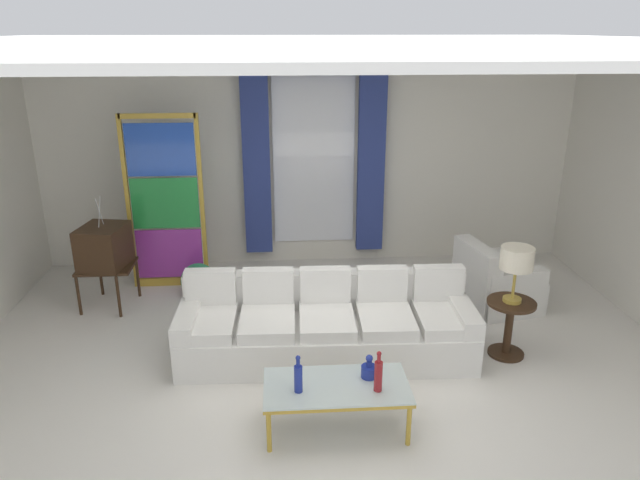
# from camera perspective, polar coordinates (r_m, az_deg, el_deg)

# --- Properties ---
(ground_plane) EXTENTS (16.00, 16.00, 0.00)m
(ground_plane) POSITION_cam_1_polar(r_m,az_deg,el_deg) (5.83, 0.54, -12.80)
(ground_plane) COLOR white
(wall_rear) EXTENTS (8.00, 0.12, 3.00)m
(wall_rear) POSITION_cam_1_polar(r_m,az_deg,el_deg) (8.13, -1.16, 8.14)
(wall_rear) COLOR white
(wall_rear) RESTS_ON ground
(ceiling_slab) EXTENTS (8.00, 7.60, 0.04)m
(ceiling_slab) POSITION_cam_1_polar(r_m,az_deg,el_deg) (5.71, -0.03, 18.58)
(ceiling_slab) COLOR white
(curtained_window) EXTENTS (2.00, 0.17, 2.70)m
(curtained_window) POSITION_cam_1_polar(r_m,az_deg,el_deg) (7.93, -0.58, 9.61)
(curtained_window) COLOR white
(curtained_window) RESTS_ON ground
(couch_white_long) EXTENTS (2.94, 1.00, 0.86)m
(couch_white_long) POSITION_cam_1_polar(r_m,az_deg,el_deg) (6.03, 0.58, -8.23)
(couch_white_long) COLOR white
(couch_white_long) RESTS_ON ground
(coffee_table) EXTENTS (1.18, 0.60, 0.41)m
(coffee_table) POSITION_cam_1_polar(r_m,az_deg,el_deg) (4.96, 1.59, -14.16)
(coffee_table) COLOR silver
(coffee_table) RESTS_ON ground
(bottle_blue_decanter) EXTENTS (0.13, 0.13, 0.21)m
(bottle_blue_decanter) POSITION_cam_1_polar(r_m,az_deg,el_deg) (5.01, 4.75, -12.38)
(bottle_blue_decanter) COLOR navy
(bottle_blue_decanter) RESTS_ON coffee_table
(bottle_crystal_tall) EXTENTS (0.07, 0.07, 0.33)m
(bottle_crystal_tall) POSITION_cam_1_polar(r_m,az_deg,el_deg) (4.79, -2.11, -13.09)
(bottle_crystal_tall) COLOR navy
(bottle_crystal_tall) RESTS_ON coffee_table
(bottle_amber_squat) EXTENTS (0.07, 0.07, 0.35)m
(bottle_amber_squat) POSITION_cam_1_polar(r_m,az_deg,el_deg) (4.81, 5.65, -12.80)
(bottle_amber_squat) COLOR maroon
(bottle_amber_squat) RESTS_ON coffee_table
(vintage_tv) EXTENTS (0.62, 0.67, 1.35)m
(vintage_tv) POSITION_cam_1_polar(r_m,az_deg,el_deg) (7.30, -20.12, -0.76)
(vintage_tv) COLOR #382314
(vintage_tv) RESTS_ON ground
(armchair_white) EXTENTS (0.96, 0.95, 0.80)m
(armchair_white) POSITION_cam_1_polar(r_m,az_deg,el_deg) (7.29, 16.43, -4.11)
(armchair_white) COLOR white
(armchair_white) RESTS_ON ground
(stained_glass_divider) EXTENTS (0.95, 0.05, 2.20)m
(stained_glass_divider) POSITION_cam_1_polar(r_m,az_deg,el_deg) (7.56, -14.68, 3.13)
(stained_glass_divider) COLOR gold
(stained_glass_divider) RESTS_ON ground
(peacock_figurine) EXTENTS (0.44, 0.60, 0.50)m
(peacock_figurine) POSITION_cam_1_polar(r_m,az_deg,el_deg) (7.34, -11.75, -4.11)
(peacock_figurine) COLOR beige
(peacock_figurine) RESTS_ON ground
(round_side_table) EXTENTS (0.48, 0.48, 0.59)m
(round_side_table) POSITION_cam_1_polar(r_m,az_deg,el_deg) (6.26, 17.79, -7.65)
(round_side_table) COLOR #382314
(round_side_table) RESTS_ON ground
(table_lamp_brass) EXTENTS (0.32, 0.32, 0.57)m
(table_lamp_brass) POSITION_cam_1_polar(r_m,az_deg,el_deg) (5.99, 18.46, -1.92)
(table_lamp_brass) COLOR #B29338
(table_lamp_brass) RESTS_ON round_side_table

